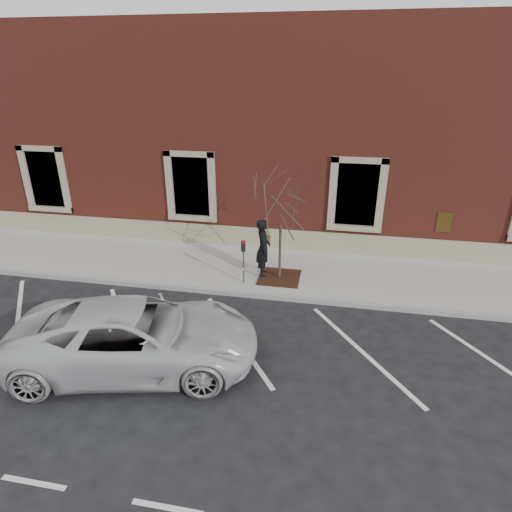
% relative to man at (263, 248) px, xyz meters
% --- Properties ---
extents(ground, '(120.00, 120.00, 0.00)m').
position_rel_man_xyz_m(ground, '(-0.12, -1.23, -1.11)').
color(ground, '#28282B').
rests_on(ground, ground).
extents(sidewalk_near, '(40.00, 3.50, 0.15)m').
position_rel_man_xyz_m(sidewalk_near, '(-0.12, 0.52, -1.04)').
color(sidewalk_near, '#B9B9AE').
rests_on(sidewalk_near, ground).
extents(curb_near, '(40.00, 0.12, 0.15)m').
position_rel_man_xyz_m(curb_near, '(-0.12, -1.28, -1.04)').
color(curb_near, '#9E9E99').
rests_on(curb_near, ground).
extents(parking_stripes, '(28.00, 4.40, 0.01)m').
position_rel_man_xyz_m(parking_stripes, '(-0.12, -3.43, -1.11)').
color(parking_stripes, silver).
rests_on(parking_stripes, ground).
extents(building_civic, '(40.00, 8.62, 8.00)m').
position_rel_man_xyz_m(building_civic, '(-0.12, 6.51, 2.88)').
color(building_civic, maroon).
rests_on(building_civic, ground).
extents(man, '(0.60, 0.78, 1.93)m').
position_rel_man_xyz_m(man, '(0.00, 0.00, 0.00)').
color(man, black).
rests_on(man, sidewalk_near).
extents(parking_meter, '(0.13, 0.10, 1.43)m').
position_rel_man_xyz_m(parking_meter, '(-0.51, -0.64, 0.03)').
color(parking_meter, '#595B60').
rests_on(parking_meter, sidewalk_near).
extents(tree_grate, '(1.32, 1.32, 0.03)m').
position_rel_man_xyz_m(tree_grate, '(0.56, -0.10, -0.95)').
color(tree_grate, '#371711').
rests_on(tree_grate, sidewalk_near).
extents(sapling, '(2.03, 2.03, 3.38)m').
position_rel_man_xyz_m(sapling, '(0.56, -0.10, 1.40)').
color(sapling, '#412F27').
rests_on(sapling, sidewalk_near).
extents(white_truck, '(6.05, 3.76, 1.56)m').
position_rel_man_xyz_m(white_truck, '(-2.12, -4.92, -0.33)').
color(white_truck, silver).
rests_on(white_truck, ground).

